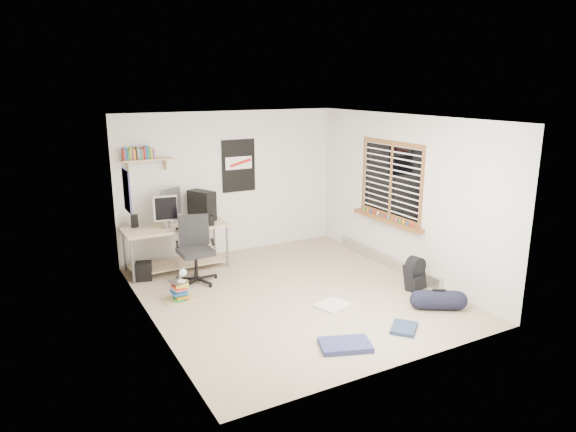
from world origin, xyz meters
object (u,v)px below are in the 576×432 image
office_chair (195,252)px  duffel_bag (438,299)px  book_stack (180,289)px  desk (176,248)px  backpack (415,276)px

office_chair → duffel_bag: (2.53, -2.49, -0.35)m
office_chair → book_stack: size_ratio=2.31×
desk → backpack: size_ratio=4.24×
duffel_bag → book_stack: duffel_bag is taller
backpack → book_stack: (-3.15, 1.29, -0.05)m
office_chair → book_stack: office_chair is taller
backpack → book_stack: bearing=148.9°
desk → duffel_bag: size_ratio=3.19×
desk → book_stack: bearing=-114.2°
duffel_bag → desk: bearing=160.8°
duffel_bag → book_stack: size_ratio=1.17×
backpack → book_stack: size_ratio=0.88×
desk → office_chair: (0.09, -0.71, 0.12)m
desk → book_stack: 1.28m
office_chair → backpack: bearing=-18.3°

